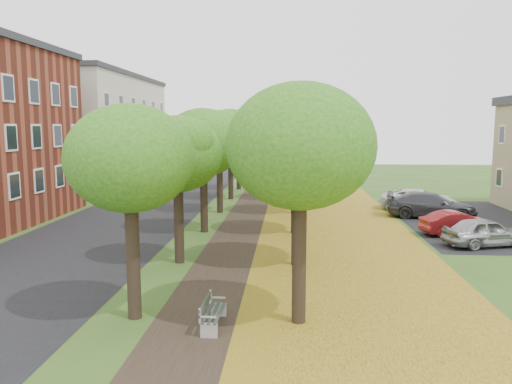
% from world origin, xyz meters
% --- Properties ---
extents(ground, '(120.00, 120.00, 0.00)m').
position_xyz_m(ground, '(0.00, 0.00, 0.00)').
color(ground, '#2D4C19').
rests_on(ground, ground).
extents(street_asphalt, '(8.00, 70.00, 0.01)m').
position_xyz_m(street_asphalt, '(-7.50, 15.00, 0.00)').
color(street_asphalt, black).
rests_on(street_asphalt, ground).
extents(footpath, '(3.20, 70.00, 0.01)m').
position_xyz_m(footpath, '(0.00, 15.00, 0.00)').
color(footpath, black).
rests_on(footpath, ground).
extents(leaf_verge, '(7.50, 70.00, 0.01)m').
position_xyz_m(leaf_verge, '(5.00, 15.00, 0.01)').
color(leaf_verge, '#B49521').
rests_on(leaf_verge, ground).
extents(parking_lot, '(9.00, 16.00, 0.01)m').
position_xyz_m(parking_lot, '(13.50, 16.00, 0.00)').
color(parking_lot, black).
rests_on(parking_lot, ground).
extents(tree_row_west, '(3.96, 33.96, 6.35)m').
position_xyz_m(tree_row_west, '(-2.20, 15.00, 4.64)').
color(tree_row_west, black).
rests_on(tree_row_west, ground).
extents(tree_row_east, '(3.96, 33.96, 6.35)m').
position_xyz_m(tree_row_east, '(2.60, 15.00, 4.64)').
color(tree_row_east, black).
rests_on(tree_row_east, ground).
extents(building_cream, '(10.30, 20.30, 10.40)m').
position_xyz_m(building_cream, '(-17.00, 33.00, 5.21)').
color(building_cream, beige).
rests_on(building_cream, ground).
extents(bench, '(0.53, 1.68, 0.79)m').
position_xyz_m(bench, '(0.17, -0.50, 0.41)').
color(bench, '#273129').
rests_on(bench, ground).
extents(car_silver, '(4.28, 2.65, 1.36)m').
position_xyz_m(car_silver, '(11.49, 9.74, 0.68)').
color(car_silver, '#9E9EA3').
rests_on(car_silver, ground).
extents(car_red, '(3.93, 1.99, 1.24)m').
position_xyz_m(car_red, '(11.00, 12.12, 0.62)').
color(car_red, maroon).
rests_on(car_red, ground).
extents(car_grey, '(5.63, 3.25, 1.54)m').
position_xyz_m(car_grey, '(11.00, 17.04, 0.77)').
color(car_grey, '#36363B').
rests_on(car_grey, ground).
extents(car_white, '(5.50, 3.59, 1.41)m').
position_xyz_m(car_white, '(11.00, 19.76, 0.70)').
color(car_white, silver).
rests_on(car_white, ground).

